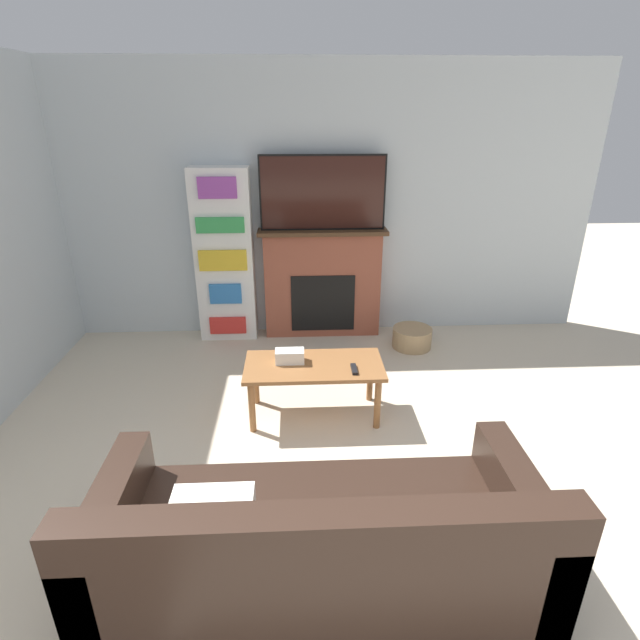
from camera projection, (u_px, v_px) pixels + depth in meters
wall_back at (308, 205)px, 5.04m from camera, size 5.86×0.06×2.70m
fireplace at (322, 283)px, 5.22m from camera, size 1.30×0.28×1.14m
tv at (323, 193)px, 4.84m from camera, size 1.23×0.03×0.72m
couch at (319, 551)px, 2.41m from camera, size 2.11×0.91×0.84m
coffee_table at (314, 371)px, 3.83m from camera, size 1.06×0.52×0.45m
tissue_box at (290, 356)px, 3.82m from camera, size 0.22×0.12×0.10m
remote_control at (354, 369)px, 3.71m from camera, size 0.04×0.15×0.02m
bookshelf at (225, 256)px, 5.03m from camera, size 0.58×0.29×1.75m
storage_basket at (412, 338)px, 5.08m from camera, size 0.39×0.39×0.20m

